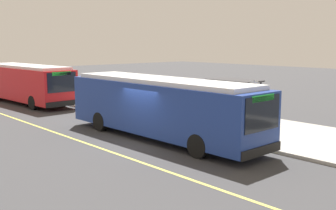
{
  "coord_description": "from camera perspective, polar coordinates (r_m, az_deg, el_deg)",
  "views": [
    {
      "loc": [
        14.8,
        -11.79,
        4.63
      ],
      "look_at": [
        0.62,
        0.9,
        1.74
      ],
      "focal_mm": 44.03,
      "sensor_mm": 36.0,
      "label": 1
    }
  ],
  "objects": [
    {
      "name": "bus_shelter",
      "position": [
        23.21,
        8.99,
        1.81
      ],
      "size": [
        2.9,
        1.6,
        2.48
      ],
      "color": "#333338",
      "rests_on": "sidewalk_curb"
    },
    {
      "name": "transit_bus_main",
      "position": [
        19.84,
        -1.05,
        -0.11
      ],
      "size": [
        11.76,
        2.73,
        2.95
      ],
      "color": "navy",
      "rests_on": "ground_plane"
    },
    {
      "name": "pedestrian_commuter",
      "position": [
        23.14,
        5.22,
        -0.15
      ],
      "size": [
        0.24,
        0.4,
        1.69
      ],
      "color": "#282D47",
      "rests_on": "sidewalk_curb"
    },
    {
      "name": "route_sign_post",
      "position": [
        19.03,
        11.76,
        0.37
      ],
      "size": [
        0.44,
        0.08,
        2.8
      ],
      "color": "#333338",
      "rests_on": "sidewalk_curb"
    },
    {
      "name": "ground_plane",
      "position": [
        19.48,
        -3.19,
        -5.14
      ],
      "size": [
        120.0,
        120.0,
        0.0
      ],
      "primitive_type": "plane",
      "color": "#38383A"
    },
    {
      "name": "lane_stripe_center",
      "position": [
        18.23,
        -8.63,
        -6.17
      ],
      "size": [
        36.0,
        0.14,
        0.01
      ],
      "primitive_type": "cube",
      "color": "#E0D64C",
      "rests_on": "ground_plane"
    },
    {
      "name": "sidewalk_curb",
      "position": [
        23.58,
        8.28,
        -2.6
      ],
      "size": [
        44.0,
        6.4,
        0.15
      ],
      "primitive_type": "cube",
      "color": "#A8A399",
      "rests_on": "ground_plane"
    },
    {
      "name": "waiting_bench",
      "position": [
        23.31,
        8.86,
        -1.36
      ],
      "size": [
        1.6,
        0.48,
        0.95
      ],
      "color": "brown",
      "rests_on": "sidewalk_curb"
    },
    {
      "name": "transit_bus_second",
      "position": [
        33.32,
        -18.94,
        2.97
      ],
      "size": [
        10.56,
        3.06,
        2.95
      ],
      "color": "red",
      "rests_on": "ground_plane"
    }
  ]
}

